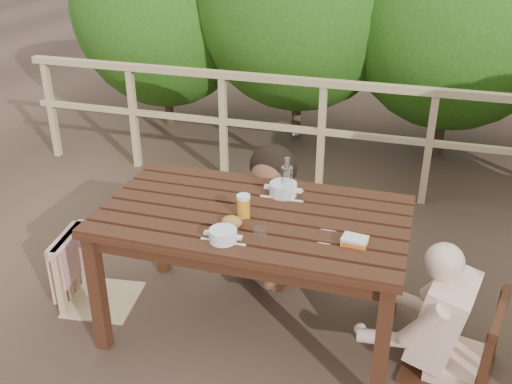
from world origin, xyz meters
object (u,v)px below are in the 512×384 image
(butter_tub, at_px, (355,242))
(tumbler, at_px, (260,236))
(diner_right, at_px, (471,275))
(beer_glass, at_px, (243,207))
(chair_far, at_px, (283,197))
(chair_left, at_px, (96,242))
(soup_near, at_px, (223,237))
(bread_roll, at_px, (232,222))
(woman, at_px, (285,168))
(soup_far, at_px, (283,190))
(chair_right, at_px, (460,300))
(table, at_px, (254,274))
(bottle, at_px, (287,181))

(butter_tub, bearing_deg, tumbler, -161.20)
(diner_right, relative_size, beer_glass, 8.86)
(chair_far, bearing_deg, chair_left, -130.34)
(soup_near, bearing_deg, tumbler, 19.36)
(bread_roll, distance_m, tumbler, 0.21)
(soup_near, bearing_deg, diner_right, 13.83)
(woman, bearing_deg, soup_far, 113.67)
(beer_glass, distance_m, butter_tub, 0.63)
(chair_right, height_order, soup_near, chair_right)
(chair_left, distance_m, chair_far, 1.28)
(table, xyz_separation_m, soup_near, (-0.06, -0.33, 0.43))
(chair_left, bearing_deg, soup_far, -83.23)
(tumbler, height_order, butter_tub, tumbler)
(chair_left, relative_size, bottle, 3.14)
(soup_near, height_order, butter_tub, soup_near)
(bread_roll, relative_size, tumbler, 1.39)
(chair_left, distance_m, chair_right, 2.15)
(table, relative_size, butter_tub, 13.29)
(chair_far, height_order, tumbler, chair_far)
(chair_left, xyz_separation_m, bottle, (1.15, 0.22, 0.48))
(chair_left, xyz_separation_m, soup_far, (1.12, 0.28, 0.39))
(tumbler, bearing_deg, soup_near, -160.64)
(table, xyz_separation_m, beer_glass, (-0.04, -0.06, 0.46))
(chair_right, xyz_separation_m, soup_near, (-1.19, -0.30, 0.35))
(chair_left, xyz_separation_m, woman, (0.99, 0.83, 0.28))
(chair_right, bearing_deg, chair_left, -77.63)
(bottle, bearing_deg, bread_roll, -120.32)
(tumbler, bearing_deg, table, 113.91)
(diner_right, bearing_deg, chair_far, 68.23)
(table, distance_m, chair_far, 0.79)
(chair_far, relative_size, chair_right, 1.08)
(chair_left, distance_m, diner_right, 2.19)
(chair_right, distance_m, soup_near, 1.28)
(table, bearing_deg, diner_right, -1.60)
(soup_near, bearing_deg, woman, 88.34)
(woman, bearing_deg, chair_right, 154.87)
(chair_right, height_order, bottle, bottle)
(woman, height_order, diner_right, woman)
(soup_far, distance_m, bread_roll, 0.46)
(chair_left, relative_size, soup_far, 3.28)
(beer_glass, relative_size, butter_tub, 1.12)
(soup_far, relative_size, butter_tub, 2.12)
(bread_roll, bearing_deg, diner_right, 6.26)
(chair_left, relative_size, tumbler, 10.84)
(bread_roll, bearing_deg, soup_far, 67.93)
(bread_roll, xyz_separation_m, beer_glass, (0.03, 0.11, 0.04))
(chair_left, xyz_separation_m, butter_tub, (1.60, -0.14, 0.37))
(bread_roll, bearing_deg, table, 68.11)
(woman, bearing_deg, beer_glass, 99.54)
(diner_right, bearing_deg, butter_tub, 116.11)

